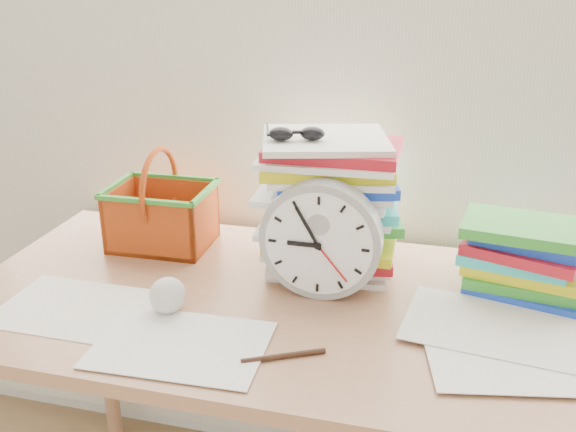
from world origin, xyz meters
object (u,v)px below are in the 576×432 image
(book_stack, at_px, (524,256))
(paper_stack, at_px, (328,204))
(desk, at_px, (294,331))
(basket, at_px, (161,199))
(clock, at_px, (321,240))

(book_stack, bearing_deg, paper_stack, 178.48)
(desk, xyz_separation_m, paper_stack, (0.03, 0.17, 0.23))
(desk, relative_size, book_stack, 5.21)
(desk, height_order, paper_stack, paper_stack)
(basket, bearing_deg, clock, -21.21)
(clock, distance_m, book_stack, 0.43)
(clock, bearing_deg, paper_stack, 95.26)
(book_stack, xyz_separation_m, basket, (-0.83, 0.03, 0.04))
(clock, bearing_deg, basket, 160.15)
(paper_stack, relative_size, book_stack, 1.15)
(paper_stack, distance_m, book_stack, 0.42)
(desk, distance_m, basket, 0.47)
(paper_stack, xyz_separation_m, clock, (0.01, -0.13, -0.03))
(paper_stack, relative_size, clock, 1.24)
(desk, relative_size, clock, 5.60)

